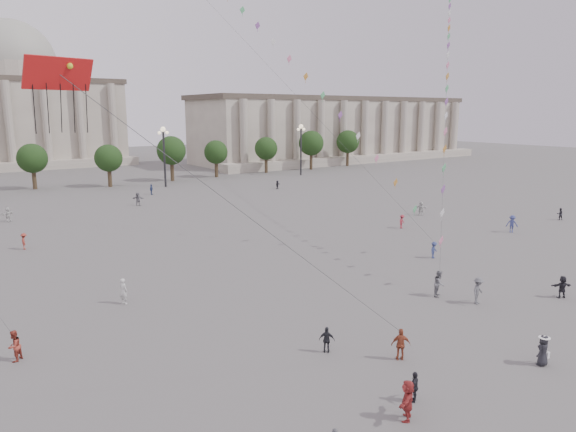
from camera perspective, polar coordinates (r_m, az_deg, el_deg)
ground at (r=28.85m, az=11.77°, el=-16.04°), size 360.00×360.00×0.00m
hall_east at (r=145.63m, az=5.49°, el=9.59°), size 84.00×26.22×17.20m
hall_central at (r=147.75m, az=-27.93°, el=10.61°), size 48.30×34.30×35.50m
tree_row at (r=97.49m, az=-23.60°, el=5.96°), size 137.12×5.12×8.00m
lamp_post_mid_east at (r=93.85m, az=-13.64°, el=7.62°), size 2.00×0.90×10.65m
lamp_post_far_east at (r=108.36m, az=1.45°, el=8.41°), size 2.00×0.90×10.65m
person_crowd_0 at (r=86.13m, az=-14.94°, el=2.87°), size 0.99×0.99×1.68m
person_crowd_3 at (r=42.28m, az=28.17°, el=-6.96°), size 1.57×1.15×1.65m
person_crowd_4 at (r=71.25m, az=-28.68°, el=0.15°), size 1.70×1.46×1.85m
person_crowd_6 at (r=38.55m, az=20.38°, el=-7.78°), size 1.40×1.04×1.93m
person_crowd_7 at (r=68.77m, az=14.55°, el=0.83°), size 1.64×1.50×1.83m
person_crowd_8 at (r=60.57m, az=12.55°, el=-0.60°), size 1.16×0.88×1.59m
person_crowd_9 at (r=89.42m, az=-1.18°, el=3.50°), size 1.42×1.02×1.48m
person_crowd_12 at (r=76.57m, az=-16.34°, el=1.83°), size 1.69×1.59×1.90m
person_crowd_13 at (r=38.01m, az=-17.81°, el=-7.95°), size 0.67×0.79×1.85m
person_crowd_14 at (r=62.29m, az=23.63°, el=-0.80°), size 1.39×1.41×1.95m
person_crowd_15 at (r=72.12m, az=27.97°, el=0.20°), size 0.92×0.89×1.50m
person_crowd_17 at (r=56.40m, az=-27.26°, el=-2.51°), size 0.69×1.09×1.61m
tourist_0 at (r=29.21m, az=12.43°, el=-13.76°), size 1.11×0.95×1.78m
tourist_1 at (r=29.50m, az=4.34°, el=-13.56°), size 0.88×0.87×1.49m
tourist_2 at (r=24.27m, az=13.13°, el=-19.30°), size 1.71×1.43×1.84m
tourist_4 at (r=25.70m, az=13.89°, el=-17.93°), size 0.92×0.77×1.48m
kite_flyer_0 at (r=32.03m, az=-28.14°, el=-12.62°), size 1.06×1.06×1.74m
kite_flyer_1 at (r=49.02m, az=15.91°, el=-3.65°), size 1.13×0.85×1.55m
kite_flyer_2 at (r=39.21m, az=16.44°, el=-7.20°), size 1.18×1.10×1.93m
hat_person at (r=31.12m, az=26.50°, el=-13.15°), size 0.83×0.60×1.69m
dragon_kite at (r=18.64m, az=-23.34°, el=11.78°), size 9.17×1.02×20.55m
kite_train_east at (r=66.59m, az=17.39°, el=18.00°), size 42.33×34.29×66.26m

